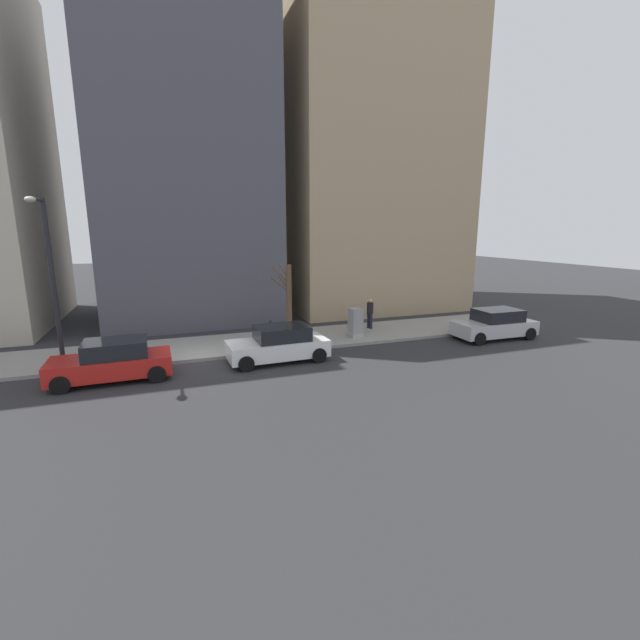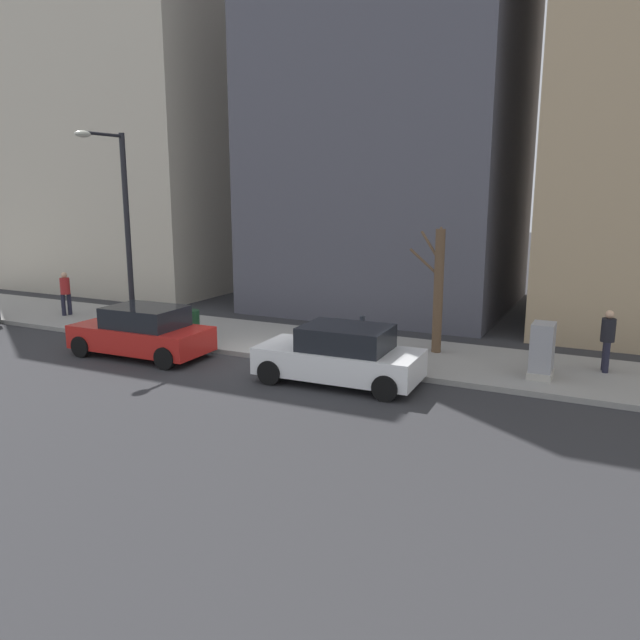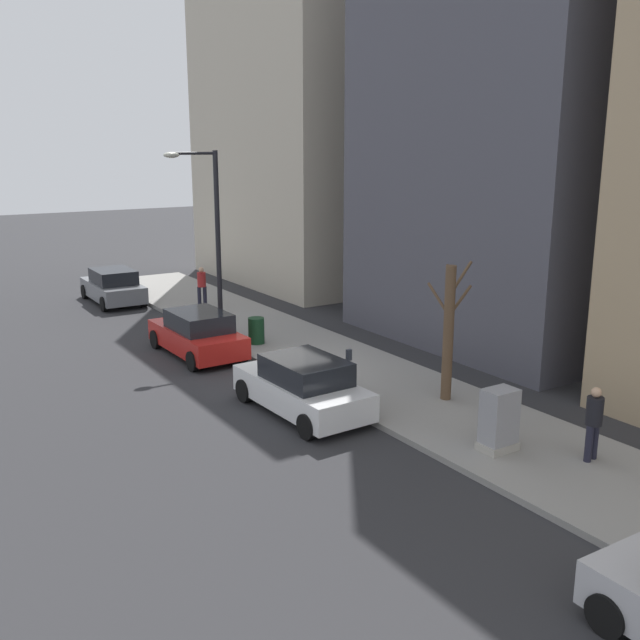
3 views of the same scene
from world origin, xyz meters
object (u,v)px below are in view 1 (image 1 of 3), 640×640
parking_meter (271,331)px  office_block_center (184,151)px  streetlamp (50,271)px  bare_tree (288,298)px  parked_car_red (113,361)px  office_tower_left (361,142)px  parked_car_white (279,344)px  pedestrian_near_meter (370,312)px  trash_bin (123,350)px  utility_box (355,323)px  parked_car_silver (495,324)px

parking_meter → office_block_center: 13.80m
streetlamp → bare_tree: 10.29m
parked_car_red → streetlamp: bearing=51.8°
office_tower_left → bare_tree: bearing=137.5°
parked_car_white → streetlamp: (1.28, 8.36, 3.28)m
pedestrian_near_meter → parked_car_white: bearing=111.9°
parking_meter → office_block_center: bearing=15.2°
trash_bin → pedestrian_near_meter: size_ratio=0.54×
utility_box → trash_bin: 10.86m
office_block_center → parked_car_red: bearing=162.4°
trash_bin → office_block_center: (9.53, -3.51, 9.51)m
parking_meter → office_tower_left: size_ratio=0.06×
utility_box → pedestrian_near_meter: size_ratio=0.86×
bare_tree → trash_bin: 8.02m
parked_car_silver → trash_bin: size_ratio=4.70×
trash_bin → parked_car_white: bearing=-107.0°
office_block_center → utility_box: bearing=-141.2°
parked_car_white → streetlamp: size_ratio=0.65×
parked_car_red → office_block_center: (11.63, -3.69, 9.38)m
bare_tree → parked_car_red: bearing=115.9°
parked_car_silver → streetlamp: streetlamp is taller
parked_car_white → office_block_center: (11.43, 2.71, 9.38)m
streetlamp → bare_tree: size_ratio=1.78×
streetlamp → office_tower_left: (11.09, -17.84, 7.57)m
parked_car_silver → trash_bin: parked_car_silver is taller
bare_tree → trash_bin: (-1.73, 7.70, -1.48)m
utility_box → office_block_center: size_ratio=0.07×
parked_car_white → trash_bin: (1.90, 6.22, -0.14)m
parked_car_white → trash_bin: 6.50m
parked_car_white → office_tower_left: bearing=-39.3°
pedestrian_near_meter → trash_bin: bearing=89.2°
parked_car_silver → parking_meter: size_ratio=3.13×
parked_car_silver → pedestrian_near_meter: size_ratio=2.55×
pedestrian_near_meter → parked_car_silver: bearing=-133.4°
office_tower_left → parked_car_red: bearing=128.4°
streetlamp → office_block_center: bearing=-29.1°
parked_car_silver → parked_car_red: bearing=91.4°
parked_car_red → streetlamp: 4.10m
parked_car_silver → parked_car_white: bearing=90.7°
bare_tree → office_tower_left: size_ratio=0.16×
office_tower_left → utility_box: bearing=154.3°
pedestrian_near_meter → office_tower_left: 14.09m
parked_car_white → parked_car_red: bearing=89.9°
pedestrian_near_meter → office_tower_left: office_tower_left is taller
trash_bin → office_block_center: bearing=-20.2°
parked_car_red → parking_meter: parked_car_red is taller
bare_tree → parked_car_silver: bearing=-110.4°
utility_box → bare_tree: bare_tree is taller
parked_car_silver → streetlamp: bearing=87.1°
parked_car_silver → trash_bin: bearing=84.6°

